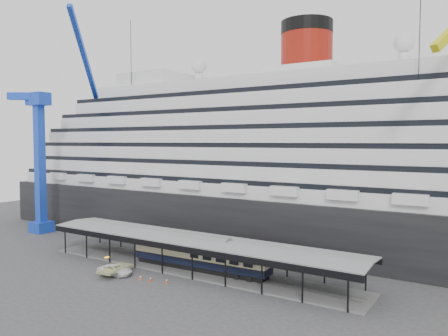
{
  "coord_description": "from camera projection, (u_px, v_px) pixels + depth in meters",
  "views": [
    {
      "loc": [
        40.78,
        -50.17,
        20.49
      ],
      "look_at": [
        3.96,
        8.0,
        16.25
      ],
      "focal_mm": 35.0,
      "sensor_mm": 36.0,
      "label": 1
    }
  ],
  "objects": [
    {
      "name": "traffic_cone_mid",
      "position": [
        141.0,
        277.0,
        64.46
      ],
      "size": [
        0.53,
        0.53,
        0.8
      ],
      "rotation": [
        0.0,
        0.0,
        0.38
      ],
      "color": "#D85A0C",
      "rests_on": "ground"
    },
    {
      "name": "crane_blue",
      "position": [
        44.0,
        144.0,
        97.15
      ],
      "size": [
        22.63,
        19.19,
        47.6
      ],
      "color": "blue",
      "rests_on": "ground"
    },
    {
      "name": "traffic_cone_left",
      "position": [
        151.0,
        279.0,
        63.75
      ],
      "size": [
        0.45,
        0.45,
        0.78
      ],
      "rotation": [
        0.0,
        0.0,
        -0.14
      ],
      "color": "red",
      "rests_on": "ground"
    },
    {
      "name": "cruise_ship",
      "position": [
        270.0,
        151.0,
        91.17
      ],
      "size": [
        130.0,
        30.0,
        43.9
      ],
      "color": "black",
      "rests_on": "ground"
    },
    {
      "name": "platform_canopy",
      "position": [
        193.0,
        255.0,
        69.41
      ],
      "size": [
        56.0,
        9.18,
        5.3
      ],
      "color": "slate",
      "rests_on": "ground"
    },
    {
      "name": "ground",
      "position": [
        173.0,
        278.0,
        65.34
      ],
      "size": [
        200.0,
        200.0,
        0.0
      ],
      "primitive_type": "plane",
      "color": "#3A3A3D",
      "rests_on": "ground"
    },
    {
      "name": "port_truck",
      "position": [
        115.0,
        270.0,
        66.84
      ],
      "size": [
        5.75,
        3.15,
        1.53
      ],
      "primitive_type": "imported",
      "rotation": [
        0.0,
        0.0,
        1.69
      ],
      "color": "white",
      "rests_on": "ground"
    },
    {
      "name": "traffic_cone_right",
      "position": [
        167.0,
        281.0,
        62.98
      ],
      "size": [
        0.41,
        0.41,
        0.72
      ],
      "rotation": [
        0.0,
        0.0,
        0.12
      ],
      "color": "#EE430D",
      "rests_on": "ground"
    },
    {
      "name": "pullman_carriage",
      "position": [
        200.0,
        254.0,
        68.65
      ],
      "size": [
        23.88,
        3.98,
        23.35
      ],
      "rotation": [
        0.0,
        0.0,
        0.04
      ],
      "color": "black",
      "rests_on": "ground"
    }
  ]
}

